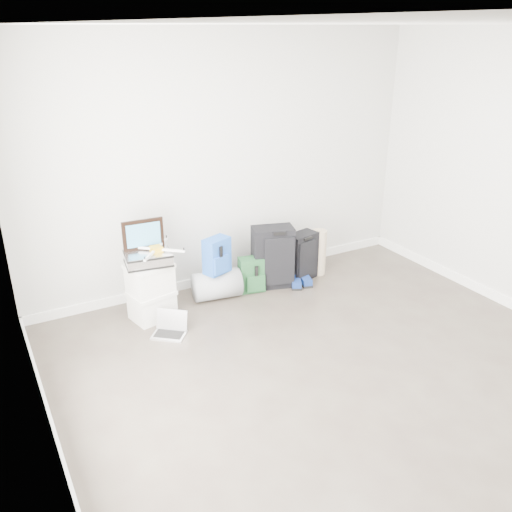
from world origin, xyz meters
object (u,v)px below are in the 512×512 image
briefcase (148,258)px  large_suitcase (273,257)px  duffel_bag (217,285)px  boxes_stack (151,291)px  laptop (170,328)px  carry_on (302,256)px

briefcase → large_suitcase: (1.42, 0.05, -0.30)m
duffel_bag → large_suitcase: 0.70m
boxes_stack → laptop: bearing=-95.2°
large_suitcase → duffel_bag: bearing=-165.6°
large_suitcase → laptop: (-1.38, -0.42, -0.29)m
boxes_stack → laptop: 0.44m
duffel_bag → carry_on: carry_on is taller
boxes_stack → briefcase: 0.35m
laptop → briefcase: bearing=136.5°
large_suitcase → boxes_stack: bearing=-161.1°
boxes_stack → large_suitcase: large_suitcase is taller
duffel_bag → laptop: bearing=-138.5°
duffel_bag → boxes_stack: bearing=-165.1°
briefcase → large_suitcase: bearing=10.5°
briefcase → carry_on: 1.84m
boxes_stack → briefcase: size_ratio=1.38×
carry_on → laptop: bearing=-179.7°
boxes_stack → laptop: (0.04, -0.37, -0.24)m
boxes_stack → large_suitcase: (1.42, 0.05, 0.05)m
briefcase → carry_on: (1.80, 0.05, -0.37)m
duffel_bag → laptop: 0.84m
duffel_bag → laptop: (-0.70, -0.45, -0.10)m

